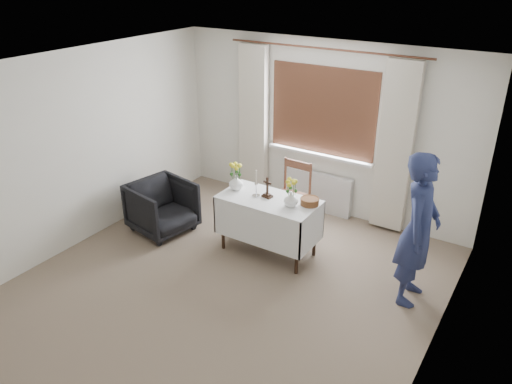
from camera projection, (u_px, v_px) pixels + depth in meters
ground at (222, 291)px, 5.72m from camera, size 5.00×5.00×0.00m
altar_table at (268, 226)px, 6.32m from camera, size 1.24×0.64×0.76m
wooden_chair at (290, 199)px, 6.76m from camera, size 0.48×0.48×0.99m
armchair at (162, 207)px, 6.84m from camera, size 0.92×0.90×0.72m
person at (419, 230)px, 5.26m from camera, size 0.45×0.65×1.73m
radiator at (316, 191)px, 7.44m from camera, size 1.10×0.10×0.60m
wooden_cross at (267, 187)px, 6.15m from camera, size 0.14×0.11×0.27m
candlestick_left at (256, 183)px, 6.15m from camera, size 0.13×0.13×0.35m
candlestick_right at (289, 191)px, 5.96m from camera, size 0.10×0.10×0.33m
flower_vase_left at (236, 182)px, 6.37m from camera, size 0.20×0.20×0.19m
flower_vase_right at (291, 199)px, 5.94m from camera, size 0.19×0.19×0.18m
wicker_basket at (310, 201)px, 6.00m from camera, size 0.28×0.28×0.09m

